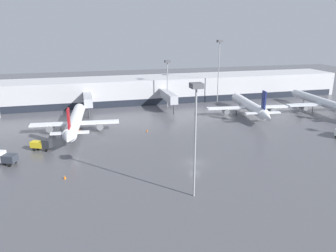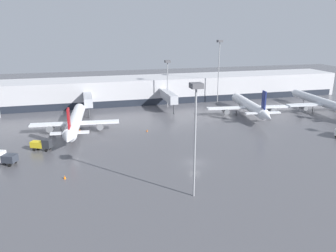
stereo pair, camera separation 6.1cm
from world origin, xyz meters
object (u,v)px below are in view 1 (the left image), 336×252
object	(u,v)px
service_truck_1	(5,158)
traffic_cone_0	(80,129)
parked_jet_0	(249,106)
parked_jet_2	(323,103)
apron_light_mast_1	(167,70)
apron_light_mast_5	(219,56)
apron_light_mast_6	(196,109)
traffic_cone_1	(147,130)
service_truck_2	(42,144)
traffic_cone_3	(65,177)
traffic_cone_4	(32,146)
parked_jet_1	(75,121)
traffic_cone_2	(70,139)

from	to	relation	value
service_truck_1	traffic_cone_0	xyz separation A→B (m)	(14.65, 19.91, -1.18)
parked_jet_0	parked_jet_2	xyz separation A→B (m)	(25.14, -2.96, 0.24)
apron_light_mast_1	traffic_cone_0	bearing A→B (deg)	-145.54
apron_light_mast_5	apron_light_mast_6	world-z (taller)	apron_light_mast_5
parked_jet_2	traffic_cone_1	bearing A→B (deg)	100.08
service_truck_2	traffic_cone_3	distance (m)	17.62
parked_jet_2	traffic_cone_3	bearing A→B (deg)	115.27
parked_jet_2	traffic_cone_4	size ratio (longest dim) A/B	66.23
service_truck_2	traffic_cone_4	world-z (taller)	service_truck_2
service_truck_2	traffic_cone_1	world-z (taller)	service_truck_2
traffic_cone_1	apron_light_mast_1	xyz separation A→B (m)	(12.62, 26.07, 12.74)
parked_jet_1	apron_light_mast_5	bearing A→B (deg)	-60.98
traffic_cone_0	parked_jet_0	bearing A→B (deg)	3.55
apron_light_mast_6	traffic_cone_0	bearing A→B (deg)	113.13
traffic_cone_2	traffic_cone_3	world-z (taller)	traffic_cone_3
service_truck_1	apron_light_mast_6	bearing A→B (deg)	170.69
service_truck_1	traffic_cone_4	distance (m)	10.53
traffic_cone_3	parked_jet_2	bearing A→B (deg)	20.57
traffic_cone_2	traffic_cone_4	world-z (taller)	traffic_cone_2
traffic_cone_1	traffic_cone_2	bearing A→B (deg)	-173.94
traffic_cone_4	apron_light_mast_6	distance (m)	45.46
apron_light_mast_5	service_truck_1	bearing A→B (deg)	-147.27
parked_jet_2	service_truck_1	bearing A→B (deg)	107.04
apron_light_mast_1	traffic_cone_4	bearing A→B (deg)	-143.05
service_truck_1	parked_jet_1	bearing A→B (deg)	-100.88
traffic_cone_1	traffic_cone_3	distance (m)	31.94
service_truck_2	traffic_cone_3	size ratio (longest dim) A/B	7.51
apron_light_mast_6	traffic_cone_1	bearing A→B (deg)	90.70
service_truck_1	apron_light_mast_5	distance (m)	77.61
apron_light_mast_6	traffic_cone_3	bearing A→B (deg)	149.67
parked_jet_0	service_truck_1	xyz separation A→B (m)	(-67.14, -23.17, -1.53)
parked_jet_2	service_truck_1	distance (m)	94.49
service_truck_1	traffic_cone_2	distance (m)	17.58
traffic_cone_3	apron_light_mast_5	xyz separation A→B (m)	(52.14, 51.09, 17.12)
traffic_cone_3	apron_light_mast_5	bearing A→B (deg)	44.42
traffic_cone_4	traffic_cone_2	bearing A→B (deg)	17.39
parked_jet_0	traffic_cone_0	bearing A→B (deg)	101.43
traffic_cone_3	apron_light_mast_1	distance (m)	61.78
parked_jet_1	traffic_cone_1	world-z (taller)	parked_jet_1
parked_jet_0	parked_jet_2	distance (m)	25.32
traffic_cone_4	traffic_cone_1	bearing A→B (deg)	9.57
parked_jet_2	traffic_cone_2	distance (m)	80.35
traffic_cone_1	traffic_cone_2	world-z (taller)	traffic_cone_1
parked_jet_2	traffic_cone_0	distance (m)	77.69
apron_light_mast_5	parked_jet_1	bearing A→B (deg)	-156.21
parked_jet_2	apron_light_mast_1	distance (m)	52.58
parked_jet_0	traffic_cone_2	distance (m)	55.89
parked_jet_0	apron_light_mast_5	xyz separation A→B (m)	(-3.24, 17.91, 14.38)
traffic_cone_0	apron_light_mast_6	xyz separation A→B (m)	(18.00, -42.14, 14.46)
parked_jet_1	service_truck_1	world-z (taller)	parked_jet_1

